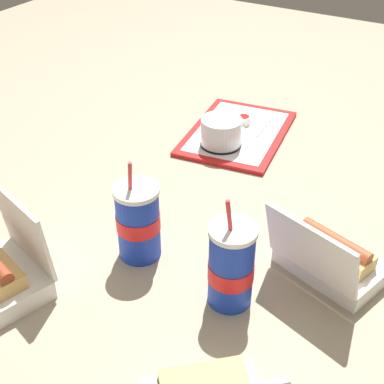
# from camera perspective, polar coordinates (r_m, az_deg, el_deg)

# --- Properties ---
(ground_plane) EXTENTS (3.20, 3.20, 0.00)m
(ground_plane) POSITION_cam_1_polar(r_m,az_deg,el_deg) (1.26, 1.19, -1.65)
(ground_plane) COLOR gray
(food_tray) EXTENTS (0.40, 0.31, 0.01)m
(food_tray) POSITION_cam_1_polar(r_m,az_deg,el_deg) (1.56, 4.87, 6.29)
(food_tray) COLOR red
(food_tray) RESTS_ON ground_plane
(cake_container) EXTENTS (0.12, 0.12, 0.08)m
(cake_container) POSITION_cam_1_polar(r_m,az_deg,el_deg) (1.47, 3.14, 6.33)
(cake_container) COLOR black
(cake_container) RESTS_ON food_tray
(ketchup_cup) EXTENTS (0.04, 0.04, 0.02)m
(ketchup_cup) POSITION_cam_1_polar(r_m,az_deg,el_deg) (1.59, 5.53, 7.69)
(ketchup_cup) COLOR white
(ketchup_cup) RESTS_ON food_tray
(napkin_stack) EXTENTS (0.10, 0.10, 0.00)m
(napkin_stack) POSITION_cam_1_polar(r_m,az_deg,el_deg) (1.56, 3.42, 6.80)
(napkin_stack) COLOR white
(napkin_stack) RESTS_ON food_tray
(plastic_fork) EXTENTS (0.11, 0.02, 0.00)m
(plastic_fork) POSITION_cam_1_polar(r_m,az_deg,el_deg) (1.58, 7.59, 6.84)
(plastic_fork) COLOR white
(plastic_fork) RESTS_ON food_tray
(clamshell_hotdog_left) EXTENTS (0.22, 0.24, 0.17)m
(clamshell_hotdog_left) POSITION_cam_1_polar(r_m,az_deg,el_deg) (1.10, 14.48, -6.82)
(clamshell_hotdog_left) COLOR white
(clamshell_hotdog_left) RESTS_ON ground_plane
(clamshell_hotdog_front) EXTENTS (0.20, 0.22, 0.19)m
(clamshell_hotdog_front) POSITION_cam_1_polar(r_m,az_deg,el_deg) (1.09, -19.79, -8.20)
(clamshell_hotdog_front) COLOR white
(clamshell_hotdog_front) RESTS_ON ground_plane
(soda_cup_center) EXTENTS (0.09, 0.09, 0.23)m
(soda_cup_center) POSITION_cam_1_polar(r_m,az_deg,el_deg) (0.98, 4.19, -7.89)
(soda_cup_center) COLOR #1938B7
(soda_cup_center) RESTS_ON ground_plane
(soda_cup_corner) EXTENTS (0.09, 0.09, 0.23)m
(soda_cup_corner) POSITION_cam_1_polar(r_m,az_deg,el_deg) (1.09, -5.76, -3.15)
(soda_cup_corner) COLOR #1938B7
(soda_cup_corner) RESTS_ON ground_plane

